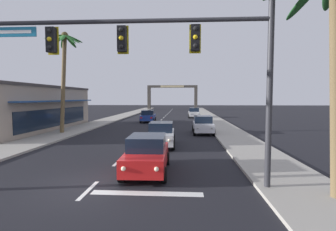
% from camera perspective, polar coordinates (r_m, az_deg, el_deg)
% --- Properties ---
extents(ground_plane, '(220.00, 220.00, 0.00)m').
position_cam_1_polar(ground_plane, '(10.83, -16.11, -14.58)').
color(ground_plane, black).
extents(sidewalk_right, '(3.20, 110.00, 0.14)m').
position_cam_1_polar(sidewalk_right, '(30.15, 11.73, -2.54)').
color(sidewalk_right, '#9E998E').
rests_on(sidewalk_right, ground).
extents(sidewalk_left, '(3.20, 110.00, 0.14)m').
position_cam_1_polar(sidewalk_left, '(31.92, -17.22, -2.28)').
color(sidewalk_left, '#9E998E').
rests_on(sidewalk_left, ground).
extents(lane_markings, '(4.28, 89.93, 0.01)m').
position_cam_1_polar(lane_markings, '(30.46, -2.22, -2.52)').
color(lane_markings, silver).
rests_on(lane_markings, ground).
extents(traffic_signal_mast, '(10.81, 0.41, 7.05)m').
position_cam_1_polar(traffic_signal_mast, '(9.82, 0.36, 13.40)').
color(traffic_signal_mast, '#2D2D33').
rests_on(traffic_signal_mast, ground).
extents(sedan_lead_at_stop_bar, '(2.02, 4.48, 1.68)m').
position_cam_1_polar(sedan_lead_at_stop_bar, '(12.12, -4.59, -8.27)').
color(sedan_lead_at_stop_bar, red).
rests_on(sedan_lead_at_stop_bar, ground).
extents(sedan_third_in_queue, '(2.06, 4.49, 1.68)m').
position_cam_1_polar(sedan_third_in_queue, '(18.50, -1.50, -4.03)').
color(sedan_third_in_queue, silver).
rests_on(sedan_third_in_queue, ground).
extents(sedan_oncoming_far, '(2.05, 4.49, 1.68)m').
position_cam_1_polar(sedan_oncoming_far, '(36.64, -4.35, -0.11)').
color(sedan_oncoming_far, navy).
rests_on(sedan_oncoming_far, ground).
extents(sedan_parked_nearest_kerb, '(1.96, 4.45, 1.68)m').
position_cam_1_polar(sedan_parked_nearest_kerb, '(25.15, 7.60, -1.96)').
color(sedan_parked_nearest_kerb, silver).
rests_on(sedan_parked_nearest_kerb, ground).
extents(sedan_parked_mid_kerb, '(1.95, 4.45, 1.68)m').
position_cam_1_polar(sedan_parked_mid_kerb, '(45.03, 5.66, 0.62)').
color(sedan_parked_mid_kerb, silver).
rests_on(sedan_parked_mid_kerb, ground).
extents(palm_left_second, '(3.34, 3.21, 9.42)m').
position_cam_1_polar(palm_left_second, '(26.46, -21.62, 10.54)').
color(palm_left_second, brown).
rests_on(palm_left_second, ground).
extents(storefront_strip_left, '(7.27, 17.69, 4.64)m').
position_cam_1_polar(storefront_strip_left, '(30.78, -28.16, 1.42)').
color(storefront_strip_left, gray).
rests_on(storefront_strip_left, ground).
extents(town_gateway_arch, '(14.53, 0.90, 7.00)m').
position_cam_1_polar(town_gateway_arch, '(76.66, 0.95, 4.71)').
color(town_gateway_arch, '#423D38').
rests_on(town_gateway_arch, ground).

